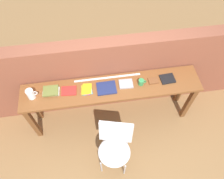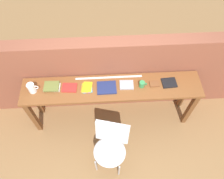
# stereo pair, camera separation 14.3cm
# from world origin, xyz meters

# --- Properties ---
(ground_plane) EXTENTS (40.00, 40.00, 0.00)m
(ground_plane) POSITION_xyz_m (0.00, 0.00, 0.00)
(ground_plane) COLOR olive
(brick_wall_back) EXTENTS (6.00, 0.20, 1.41)m
(brick_wall_back) POSITION_xyz_m (0.00, 0.64, 0.71)
(brick_wall_back) COLOR brown
(brick_wall_back) RESTS_ON ground
(sideboard) EXTENTS (2.50, 0.44, 0.88)m
(sideboard) POSITION_xyz_m (0.00, 0.30, 0.74)
(sideboard) COLOR brown
(sideboard) RESTS_ON ground
(chair_white_moulded) EXTENTS (0.54, 0.55, 0.89)m
(chair_white_moulded) POSITION_xyz_m (-0.06, -0.40, 0.53)
(chair_white_moulded) COLOR silver
(chair_white_moulded) RESTS_ON ground
(pitcher_white) EXTENTS (0.14, 0.10, 0.18)m
(pitcher_white) POSITION_xyz_m (-1.07, 0.30, 0.96)
(pitcher_white) COLOR white
(pitcher_white) RESTS_ON sideboard
(book_stack_leftmost) EXTENTS (0.23, 0.17, 0.05)m
(book_stack_leftmost) POSITION_xyz_m (-0.82, 0.34, 0.91)
(book_stack_leftmost) COLOR white
(book_stack_leftmost) RESTS_ON sideboard
(magazine_cycling) EXTENTS (0.21, 0.16, 0.02)m
(magazine_cycling) POSITION_xyz_m (-0.58, 0.32, 0.89)
(magazine_cycling) COLOR red
(magazine_cycling) RESTS_ON sideboard
(pamphlet_pile_colourful) EXTENTS (0.16, 0.19, 0.01)m
(pamphlet_pile_colourful) POSITION_xyz_m (-0.35, 0.31, 0.89)
(pamphlet_pile_colourful) COLOR #3399D8
(pamphlet_pile_colourful) RESTS_ON sideboard
(book_open_centre) EXTENTS (0.27, 0.21, 0.02)m
(book_open_centre) POSITION_xyz_m (-0.07, 0.29, 0.89)
(book_open_centre) COLOR navy
(book_open_centre) RESTS_ON sideboard
(book_grey_hardcover) EXTENTS (0.20, 0.16, 0.03)m
(book_grey_hardcover) POSITION_xyz_m (0.21, 0.32, 0.89)
(book_grey_hardcover) COLOR #9E9EA3
(book_grey_hardcover) RESTS_ON sideboard
(mug) EXTENTS (0.11, 0.08, 0.09)m
(mug) POSITION_xyz_m (0.41, 0.30, 0.92)
(mug) COLOR #338C4C
(mug) RESTS_ON sideboard
(leather_journal_brown) EXTENTS (0.13, 0.10, 0.02)m
(leather_journal_brown) POSITION_xyz_m (0.59, 0.32, 0.89)
(leather_journal_brown) COLOR brown
(leather_journal_brown) RESTS_ON sideboard
(book_repair_rightmost) EXTENTS (0.21, 0.17, 0.02)m
(book_repair_rightmost) POSITION_xyz_m (0.80, 0.32, 0.89)
(book_repair_rightmost) COLOR black
(book_repair_rightmost) RESTS_ON sideboard
(ruler_metal_back_edge) EXTENTS (0.94, 0.03, 0.00)m
(ruler_metal_back_edge) POSITION_xyz_m (-0.03, 0.47, 0.88)
(ruler_metal_back_edge) COLOR silver
(ruler_metal_back_edge) RESTS_ON sideboard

